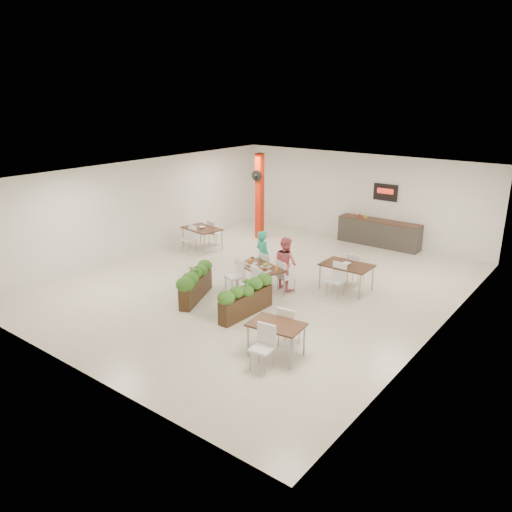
{
  "coord_description": "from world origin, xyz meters",
  "views": [
    {
      "loc": [
        8.05,
        -10.79,
        5.32
      ],
      "look_at": [
        0.27,
        -0.67,
        1.1
      ],
      "focal_mm": 35.0,
      "sensor_mm": 36.0,
      "label": 1
    }
  ],
  "objects_px": {
    "main_table": "(260,270)",
    "side_table_a": "(202,231)",
    "diner_woman": "(286,263)",
    "side_table_b": "(347,268)",
    "planter_right": "(246,297)",
    "planter_left": "(196,281)",
    "side_table_c": "(276,330)",
    "diner_man": "(263,257)",
    "red_column": "(259,195)",
    "service_counter": "(379,232)"
  },
  "relations": [
    {
      "from": "diner_man",
      "to": "side_table_b",
      "type": "xyz_separation_m",
      "value": [
        2.21,
        0.95,
        -0.14
      ]
    },
    {
      "from": "diner_woman",
      "to": "side_table_c",
      "type": "bearing_deg",
      "value": 140.01
    },
    {
      "from": "diner_man",
      "to": "red_column",
      "type": "bearing_deg",
      "value": -33.08
    },
    {
      "from": "red_column",
      "to": "service_counter",
      "type": "height_order",
      "value": "red_column"
    },
    {
      "from": "red_column",
      "to": "side_table_c",
      "type": "bearing_deg",
      "value": -50.58
    },
    {
      "from": "planter_left",
      "to": "main_table",
      "type": "bearing_deg",
      "value": 53.48
    },
    {
      "from": "planter_left",
      "to": "side_table_c",
      "type": "xyz_separation_m",
      "value": [
        3.48,
        -1.2,
        0.12
      ]
    },
    {
      "from": "diner_man",
      "to": "side_table_c",
      "type": "bearing_deg",
      "value": 149.1
    },
    {
      "from": "diner_man",
      "to": "side_table_b",
      "type": "relative_size",
      "value": 0.96
    },
    {
      "from": "side_table_b",
      "to": "service_counter",
      "type": "bearing_deg",
      "value": 103.17
    },
    {
      "from": "side_table_b",
      "to": "side_table_a",
      "type": "bearing_deg",
      "value": 175.92
    },
    {
      "from": "diner_man",
      "to": "planter_right",
      "type": "height_order",
      "value": "diner_man"
    },
    {
      "from": "main_table",
      "to": "diner_woman",
      "type": "bearing_deg",
      "value": 57.77
    },
    {
      "from": "planter_left",
      "to": "side_table_a",
      "type": "relative_size",
      "value": 1.05
    },
    {
      "from": "diner_woman",
      "to": "side_table_b",
      "type": "height_order",
      "value": "diner_woman"
    },
    {
      "from": "planter_left",
      "to": "planter_right",
      "type": "xyz_separation_m",
      "value": [
        1.71,
        0.02,
        -0.01
      ]
    },
    {
      "from": "red_column",
      "to": "side_table_a",
      "type": "distance_m",
      "value": 2.62
    },
    {
      "from": "red_column",
      "to": "diner_man",
      "type": "height_order",
      "value": "red_column"
    },
    {
      "from": "planter_left",
      "to": "side_table_c",
      "type": "bearing_deg",
      "value": -18.95
    },
    {
      "from": "main_table",
      "to": "side_table_c",
      "type": "height_order",
      "value": "same"
    },
    {
      "from": "diner_woman",
      "to": "side_table_b",
      "type": "bearing_deg",
      "value": -127.45
    },
    {
      "from": "main_table",
      "to": "diner_woman",
      "type": "distance_m",
      "value": 0.78
    },
    {
      "from": "main_table",
      "to": "planter_right",
      "type": "distance_m",
      "value": 1.56
    },
    {
      "from": "red_column",
      "to": "main_table",
      "type": "relative_size",
      "value": 1.66
    },
    {
      "from": "planter_right",
      "to": "side_table_a",
      "type": "height_order",
      "value": "planter_right"
    },
    {
      "from": "main_table",
      "to": "diner_woman",
      "type": "height_order",
      "value": "diner_woman"
    },
    {
      "from": "red_column",
      "to": "diner_woman",
      "type": "bearing_deg",
      "value": -44.66
    },
    {
      "from": "main_table",
      "to": "diner_man",
      "type": "distance_m",
      "value": 0.77
    },
    {
      "from": "diner_man",
      "to": "planter_left",
      "type": "bearing_deg",
      "value": 90.66
    },
    {
      "from": "planter_left",
      "to": "side_table_c",
      "type": "relative_size",
      "value": 1.06
    },
    {
      "from": "side_table_a",
      "to": "side_table_b",
      "type": "relative_size",
      "value": 1.03
    },
    {
      "from": "main_table",
      "to": "planter_left",
      "type": "relative_size",
      "value": 1.1
    },
    {
      "from": "diner_woman",
      "to": "diner_man",
      "type": "bearing_deg",
      "value": 18.55
    },
    {
      "from": "red_column",
      "to": "main_table",
      "type": "xyz_separation_m",
      "value": [
        3.26,
        -4.28,
        -1.01
      ]
    },
    {
      "from": "service_counter",
      "to": "side_table_c",
      "type": "relative_size",
      "value": 1.81
    },
    {
      "from": "red_column",
      "to": "planter_right",
      "type": "xyz_separation_m",
      "value": [
        3.91,
        -5.7,
        -1.15
      ]
    },
    {
      "from": "diner_woman",
      "to": "main_table",
      "type": "bearing_deg",
      "value": 76.32
    },
    {
      "from": "red_column",
      "to": "main_table",
      "type": "height_order",
      "value": "red_column"
    },
    {
      "from": "diner_man",
      "to": "side_table_c",
      "type": "distance_m",
      "value": 4.32
    },
    {
      "from": "diner_woman",
      "to": "side_table_a",
      "type": "bearing_deg",
      "value": 1.86
    },
    {
      "from": "side_table_a",
      "to": "side_table_b",
      "type": "distance_m",
      "value": 5.9
    },
    {
      "from": "red_column",
      "to": "side_table_c",
      "type": "xyz_separation_m",
      "value": [
        5.68,
        -6.91,
        -1.02
      ]
    },
    {
      "from": "side_table_c",
      "to": "main_table",
      "type": "bearing_deg",
      "value": 125.62
    },
    {
      "from": "red_column",
      "to": "planter_right",
      "type": "height_order",
      "value": "red_column"
    },
    {
      "from": "diner_man",
      "to": "side_table_a",
      "type": "xyz_separation_m",
      "value": [
        -3.68,
        1.34,
        -0.14
      ]
    },
    {
      "from": "diner_man",
      "to": "diner_woman",
      "type": "height_order",
      "value": "diner_man"
    },
    {
      "from": "red_column",
      "to": "planter_right",
      "type": "relative_size",
      "value": 1.73
    },
    {
      "from": "main_table",
      "to": "service_counter",
      "type": "bearing_deg",
      "value": 83.18
    },
    {
      "from": "side_table_a",
      "to": "service_counter",
      "type": "bearing_deg",
      "value": 49.75
    },
    {
      "from": "main_table",
      "to": "side_table_a",
      "type": "relative_size",
      "value": 1.16
    }
  ]
}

